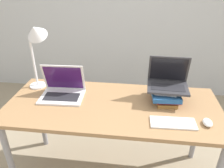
# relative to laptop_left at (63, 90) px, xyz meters

# --- Properties ---
(wall_back) EXTENTS (8.00, 0.05, 2.70)m
(wall_back) POSITION_rel_laptop_left_xyz_m (0.43, 1.57, 0.53)
(wall_back) COLOR silver
(wall_back) RESTS_ON ground_plane
(desk) EXTENTS (1.67, 0.72, 0.77)m
(desk) POSITION_rel_laptop_left_xyz_m (0.43, -0.08, -0.13)
(desk) COLOR #9E754C
(desk) RESTS_ON ground_plane
(laptop_left) EXTENTS (0.36, 0.27, 0.26)m
(laptop_left) POSITION_rel_laptop_left_xyz_m (0.00, 0.00, 0.00)
(laptop_left) COLOR silver
(laptop_left) RESTS_ON desk
(book_stack) EXTENTS (0.23, 0.28, 0.12)m
(book_stack) POSITION_rel_laptop_left_xyz_m (0.84, 0.03, 0.01)
(book_stack) COLOR olive
(book_stack) RESTS_ON desk
(laptop_on_books) EXTENTS (0.32, 0.24, 0.24)m
(laptop_on_books) POSITION_rel_laptop_left_xyz_m (0.85, 0.05, 0.11)
(laptop_on_books) COLOR #333338
(laptop_on_books) RESTS_ON book_stack
(wireless_keyboard) EXTENTS (0.31, 0.14, 0.01)m
(wireless_keyboard) POSITION_rel_laptop_left_xyz_m (0.87, -0.27, -0.05)
(wireless_keyboard) COLOR white
(wireless_keyboard) RESTS_ON desk
(mouse) EXTENTS (0.06, 0.10, 0.04)m
(mouse) POSITION_rel_laptop_left_xyz_m (1.10, -0.25, -0.03)
(mouse) COLOR white
(mouse) RESTS_ON desk
(desk_lamp) EXTENTS (0.23, 0.20, 0.60)m
(desk_lamp) POSITION_rel_laptop_left_xyz_m (-0.21, 0.10, 0.40)
(desk_lamp) COLOR white
(desk_lamp) RESTS_ON desk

